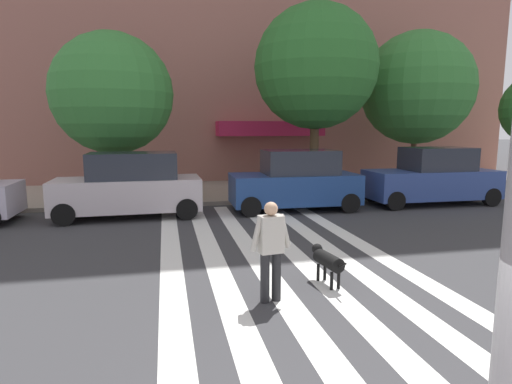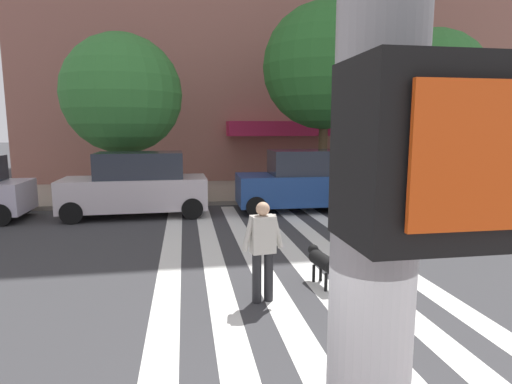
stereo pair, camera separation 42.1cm
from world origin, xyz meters
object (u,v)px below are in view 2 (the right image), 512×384
pedestrian_dog_walker (263,246)px  dog_on_leash (322,261)px  street_tree_middle (325,67)px  street_tree_further (430,88)px  parked_car_fourth_in_line (443,179)px  pedestrian_bystander (434,169)px  parked_car_third_in_line (302,182)px  parked_car_behind_first (137,185)px  street_tree_nearest (122,94)px

pedestrian_dog_walker → dog_on_leash: 1.38m
street_tree_middle → street_tree_further: (5.22, 1.32, -0.56)m
parked_car_fourth_in_line → pedestrian_bystander: size_ratio=2.90×
parked_car_third_in_line → pedestrian_bystander: size_ratio=2.64×
parked_car_behind_first → parked_car_third_in_line: bearing=-0.0°
parked_car_fourth_in_line → street_tree_nearest: 11.97m
street_tree_middle → street_tree_further: 5.42m
street_tree_further → pedestrian_dog_walker: street_tree_further is taller
parked_car_third_in_line → street_tree_nearest: (-6.07, 2.46, 3.01)m
street_tree_middle → parked_car_fourth_in_line: bearing=-30.3°
parked_car_behind_first → dog_on_leash: 7.81m
pedestrian_bystander → street_tree_middle: bearing=-178.7°
street_tree_nearest → pedestrian_bystander: (12.41, -0.13, -2.91)m
street_tree_nearest → pedestrian_bystander: street_tree_nearest is taller
street_tree_middle → dog_on_leash: 10.52m
parked_car_third_in_line → dog_on_leash: 6.94m
parked_car_third_in_line → street_tree_further: street_tree_further is taller
street_tree_nearest → street_tree_middle: street_tree_middle is taller
pedestrian_dog_walker → street_tree_nearest: bearing=109.0°
pedestrian_bystander → pedestrian_dog_walker: bearing=-133.3°
parked_car_third_in_line → pedestrian_bystander: (6.33, 2.33, 0.10)m
parked_car_third_in_line → street_tree_further: bearing=27.9°
parked_car_fourth_in_line → street_tree_further: street_tree_further is taller
parked_car_behind_first → street_tree_middle: 8.31m
pedestrian_dog_walker → pedestrian_bystander: pedestrian_bystander is taller
street_tree_middle → street_tree_nearest: bearing=178.1°
parked_car_third_in_line → dog_on_leash: parked_car_third_in_line is taller
parked_car_behind_first → pedestrian_bystander: parked_car_behind_first is taller
dog_on_leash → pedestrian_bystander: 12.03m
pedestrian_bystander → street_tree_further: bearing=74.6°
parked_car_fourth_in_line → street_tree_middle: size_ratio=0.65×
dog_on_leash → pedestrian_bystander: (7.88, 9.07, 0.63)m
parked_car_behind_first → street_tree_further: (12.10, 3.54, 3.53)m
street_tree_further → pedestrian_bystander: 3.66m
parked_car_third_in_line → parked_car_fourth_in_line: parked_car_fourth_in_line is taller
street_tree_middle → street_tree_further: street_tree_middle is taller
pedestrian_bystander → parked_car_fourth_in_line: bearing=-115.2°
pedestrian_dog_walker → pedestrian_bystander: 13.20m
street_tree_middle → pedestrian_bystander: street_tree_middle is taller
street_tree_further → dog_on_leash: street_tree_further is taller
street_tree_nearest → dog_on_leash: 10.85m
dog_on_leash → parked_car_third_in_line: bearing=77.1°
parked_car_fourth_in_line → pedestrian_dog_walker: parked_car_fourth_in_line is taller
street_tree_nearest → dog_on_leash: (4.53, -9.21, -3.54)m
parked_car_fourth_in_line → street_tree_nearest: size_ratio=0.80×
parked_car_fourth_in_line → pedestrian_dog_walker: (-7.96, -7.28, -0.04)m
parked_car_behind_first → parked_car_fourth_in_line: bearing=-0.0°
parked_car_behind_first → parked_car_third_in_line: 5.43m
street_tree_nearest → pedestrian_dog_walker: 10.75m
street_tree_further → pedestrian_dog_walker: 14.77m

